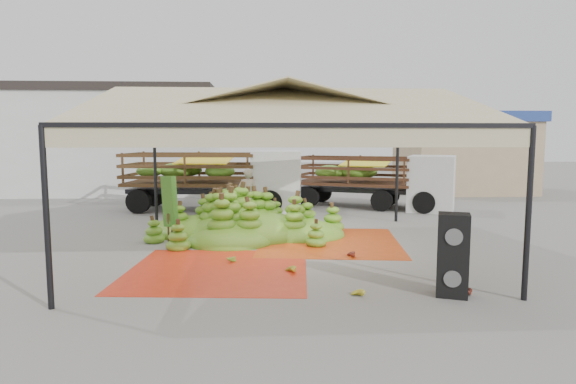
{
  "coord_description": "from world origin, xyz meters",
  "views": [
    {
      "loc": [
        -0.53,
        -11.85,
        2.78
      ],
      "look_at": [
        0.2,
        1.5,
        1.3
      ],
      "focal_mm": 30.0,
      "sensor_mm": 36.0,
      "label": 1
    }
  ],
  "objects": [
    {
      "name": "tarp_left",
      "position": [
        -1.48,
        -1.8,
        0.01
      ],
      "size": [
        4.04,
        3.87,
        0.01
      ],
      "primitive_type": "cube",
      "rotation": [
        0.0,
        0.0,
        -0.08
      ],
      "color": "red",
      "rests_on": "ground"
    },
    {
      "name": "hand_yellow_a",
      "position": [
        0.0,
        -2.09,
        0.1
      ],
      "size": [
        0.53,
        0.48,
        0.2
      ],
      "primitive_type": "ellipsoid",
      "rotation": [
        0.0,
        0.0,
        0.35
      ],
      "color": "#B29823",
      "rests_on": "ground"
    },
    {
      "name": "canopy_tent",
      "position": [
        0.0,
        0.0,
        3.3
      ],
      "size": [
        8.1,
        8.1,
        4.0
      ],
      "color": "black",
      "rests_on": "ground"
    },
    {
      "name": "truck_left",
      "position": [
        -2.12,
        6.98,
        1.43
      ],
      "size": [
        6.94,
        2.95,
        2.32
      ],
      "rotation": [
        0.0,
        0.0,
        -0.1
      ],
      "color": "#53321B",
      "rests_on": "ground"
    },
    {
      "name": "ground",
      "position": [
        0.0,
        0.0,
        0.0
      ],
      "size": [
        90.0,
        90.0,
        0.0
      ],
      "primitive_type": "plane",
      "color": "slate",
      "rests_on": "ground"
    },
    {
      "name": "tarp_right",
      "position": [
        1.29,
        0.88,
        0.01
      ],
      "size": [
        4.12,
        4.28,
        0.01
      ],
      "primitive_type": "cube",
      "rotation": [
        0.0,
        0.0,
        -0.12
      ],
      "color": "#CF4313",
      "rests_on": "ground"
    },
    {
      "name": "building_tan",
      "position": [
        10.0,
        13.0,
        2.07
      ],
      "size": [
        6.3,
        5.3,
        4.1
      ],
      "color": "tan",
      "rests_on": "ground"
    },
    {
      "name": "banana_heap",
      "position": [
        -0.94,
        2.05,
        0.65
      ],
      "size": [
        7.59,
        7.05,
        1.3
      ],
      "primitive_type": "ellipsoid",
      "rotation": [
        0.0,
        0.0,
        -0.42
      ],
      "color": "#3A841B",
      "rests_on": "ground"
    },
    {
      "name": "banana_leaves",
      "position": [
        -3.08,
        0.24,
        0.0
      ],
      "size": [
        0.96,
        1.36,
        3.7
      ],
      "primitive_type": null,
      "color": "#2C711E",
      "rests_on": "ground"
    },
    {
      "name": "hand_red_b",
      "position": [
        3.04,
        -3.7,
        0.09
      ],
      "size": [
        0.44,
        0.37,
        0.18
      ],
      "primitive_type": "ellipsoid",
      "rotation": [
        0.0,
        0.0,
        0.1
      ],
      "color": "maroon",
      "rests_on": "ground"
    },
    {
      "name": "speaker_stack",
      "position": [
        2.84,
        -3.7,
        0.74
      ],
      "size": [
        0.66,
        0.62,
        1.48
      ],
      "rotation": [
        0.0,
        0.0,
        -0.36
      ],
      "color": "black",
      "rests_on": "ground"
    },
    {
      "name": "building_white",
      "position": [
        -10.0,
        14.0,
        2.71
      ],
      "size": [
        14.3,
        6.3,
        5.4
      ],
      "color": "silver",
      "rests_on": "ground"
    },
    {
      "name": "hand_green",
      "position": [
        -1.29,
        -1.08,
        0.09
      ],
      "size": [
        0.49,
        0.44,
        0.18
      ],
      "primitive_type": "ellipsoid",
      "rotation": [
        0.0,
        0.0,
        -0.33
      ],
      "color": "#447017",
      "rests_on": "ground"
    },
    {
      "name": "hand_yellow_b",
      "position": [
        1.13,
        -3.7,
        0.09
      ],
      "size": [
        0.5,
        0.48,
        0.17
      ],
      "primitive_type": "ellipsoid",
      "rotation": [
        0.0,
        0.0,
        0.65
      ],
      "color": "gold",
      "rests_on": "ground"
    },
    {
      "name": "vendor",
      "position": [
        -1.0,
        4.2,
        0.9
      ],
      "size": [
        0.67,
        0.45,
        1.81
      ],
      "primitive_type": "imported",
      "rotation": [
        0.0,
        0.0,
        3.16
      ],
      "color": "gray",
      "rests_on": "ground"
    },
    {
      "name": "truck_right",
      "position": [
        4.22,
        7.25,
        1.31
      ],
      "size": [
        6.53,
        4.46,
        2.13
      ],
      "rotation": [
        0.0,
        0.0,
        -0.42
      ],
      "color": "#4E291A",
      "rests_on": "ground"
    },
    {
      "name": "hand_red_a",
      "position": [
        1.49,
        -0.84,
        0.1
      ],
      "size": [
        0.44,
        0.36,
        0.2
      ],
      "primitive_type": "ellipsoid",
      "rotation": [
        0.0,
        0.0,
        0.01
      ],
      "color": "maroon",
      "rests_on": "ground"
    },
    {
      "name": "hanging_bunches",
      "position": [
        1.14,
        1.18,
        2.62
      ],
      "size": [
        4.74,
        0.24,
        0.2
      ],
      "color": "#357819",
      "rests_on": "ground"
    }
  ]
}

